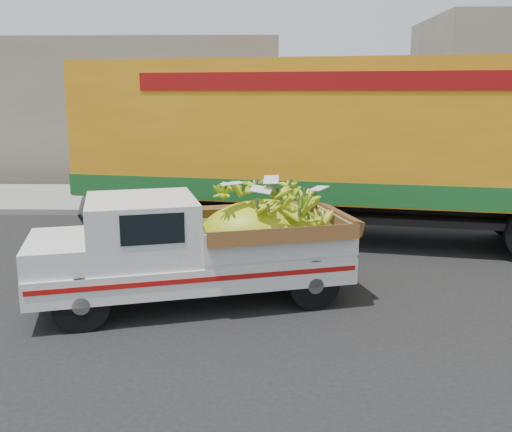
{
  "coord_description": "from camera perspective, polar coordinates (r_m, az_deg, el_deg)",
  "views": [
    {
      "loc": [
        0.69,
        -8.98,
        3.14
      ],
      "look_at": [
        0.48,
        0.2,
        1.14
      ],
      "focal_mm": 40.0,
      "sensor_mm": 36.0,
      "label": 1
    }
  ],
  "objects": [
    {
      "name": "sidewalk",
      "position": [
        16.98,
        -1.06,
        1.83
      ],
      "size": [
        60.0,
        4.0,
        0.14
      ],
      "primitive_type": "cube",
      "color": "gray",
      "rests_on": "ground"
    },
    {
      "name": "ground",
      "position": [
        9.54,
        -2.95,
        -6.98
      ],
      "size": [
        100.0,
        100.0,
        0.0
      ],
      "primitive_type": "plane",
      "color": "black",
      "rests_on": "ground"
    },
    {
      "name": "pickup_truck",
      "position": [
        8.7,
        -4.03,
        -2.82
      ],
      "size": [
        4.97,
        2.9,
        1.64
      ],
      "rotation": [
        0.0,
        0.0,
        0.27
      ],
      "color": "black",
      "rests_on": "ground"
    },
    {
      "name": "semi_trailer",
      "position": [
        12.3,
        9.73,
        7.33
      ],
      "size": [
        12.08,
        4.72,
        3.8
      ],
      "rotation": [
        0.0,
        0.0,
        -0.19
      ],
      "color": "black",
      "rests_on": "ground"
    },
    {
      "name": "building_left",
      "position": [
        24.21,
        -20.07,
        10.0
      ],
      "size": [
        18.0,
        6.0,
        5.0
      ],
      "primitive_type": "cube",
      "color": "gray",
      "rests_on": "ground"
    },
    {
      "name": "curb",
      "position": [
        14.92,
        -1.39,
        0.39
      ],
      "size": [
        60.0,
        0.25,
        0.15
      ],
      "primitive_type": "cube",
      "color": "gray",
      "rests_on": "ground"
    }
  ]
}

